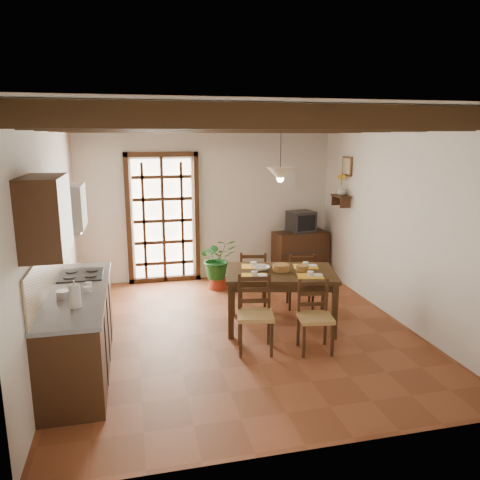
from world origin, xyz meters
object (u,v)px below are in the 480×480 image
object	(u,v)px
kitchen_counter	(79,328)
pendant_lamp	(280,173)
chair_near_left	(255,328)
chair_far_right	(300,290)
chair_near_right	(315,329)
potted_plant	(218,256)
crt_tv	(301,221)
dining_table	(281,278)
sideboard	(300,254)
chair_far_left	(253,289)

from	to	relation	value
kitchen_counter	pendant_lamp	xyz separation A→B (m)	(2.53, 0.72, 1.60)
chair_near_left	chair_far_right	size ratio (longest dim) A/B	1.06
chair_near_right	potted_plant	bearing A→B (deg)	113.37
kitchen_counter	chair_near_left	world-z (taller)	kitchen_counter
crt_tv	pendant_lamp	world-z (taller)	pendant_lamp
pendant_lamp	dining_table	bearing A→B (deg)	-90.00
dining_table	pendant_lamp	xyz separation A→B (m)	(0.00, 0.10, 1.40)
potted_plant	sideboard	bearing A→B (deg)	13.98
dining_table	pendant_lamp	distance (m)	1.40
chair_near_right	crt_tv	distance (m)	3.22
chair_near_left	dining_table	bearing A→B (deg)	61.02
potted_plant	pendant_lamp	world-z (taller)	pendant_lamp
kitchen_counter	chair_far_left	world-z (taller)	kitchen_counter
chair_far_left	chair_far_right	world-z (taller)	chair_far_left
sideboard	pendant_lamp	world-z (taller)	pendant_lamp
chair_near_right	chair_near_left	bearing A→B (deg)	174.63
pendant_lamp	kitchen_counter	bearing A→B (deg)	-164.00
crt_tv	chair_near_right	bearing A→B (deg)	-117.71
chair_far_left	kitchen_counter	bearing A→B (deg)	43.57
chair_far_left	crt_tv	size ratio (longest dim) A/B	1.78
chair_far_left	pendant_lamp	bearing A→B (deg)	116.57
chair_far_right	dining_table	bearing A→B (deg)	62.92
crt_tv	pendant_lamp	bearing A→B (deg)	-128.26
chair_far_right	pendant_lamp	bearing A→B (deg)	58.02
crt_tv	potted_plant	distance (m)	1.73
dining_table	chair_near_right	distance (m)	0.92
dining_table	chair_near_left	bearing A→B (deg)	-116.09
kitchen_counter	chair_far_right	bearing A→B (deg)	22.39
chair_far_right	crt_tv	distance (m)	1.83
chair_near_left	pendant_lamp	bearing A→B (deg)	65.10
chair_near_left	potted_plant	world-z (taller)	potted_plant
chair_near_right	sideboard	xyz separation A→B (m)	(0.92, 3.00, 0.15)
kitchen_counter	sideboard	xyz separation A→B (m)	(3.62, 2.83, -0.06)
chair_far_right	sideboard	world-z (taller)	chair_far_right
kitchen_counter	pendant_lamp	world-z (taller)	pendant_lamp
chair_far_left	sideboard	xyz separation A→B (m)	(1.27, 1.40, 0.14)
dining_table	chair_far_left	xyz separation A→B (m)	(-0.18, 0.80, -0.40)
kitchen_counter	dining_table	distance (m)	2.61
chair_far_right	pendant_lamp	distance (m)	1.96
crt_tv	dining_table	bearing A→B (deg)	-127.17
kitchen_counter	chair_near_left	bearing A→B (deg)	-0.18
chair_far_left	pendant_lamp	world-z (taller)	pendant_lamp
sideboard	pendant_lamp	bearing A→B (deg)	-125.06
chair_near_left	chair_far_left	bearing A→B (deg)	87.07
dining_table	chair_near_left	size ratio (longest dim) A/B	1.76
dining_table	sideboard	xyz separation A→B (m)	(1.10, 2.20, -0.26)
chair_near_left	chair_far_left	distance (m)	1.47
chair_near_left	chair_far_right	xyz separation A→B (m)	(1.04, 1.26, -0.02)
chair_far_left	pendant_lamp	distance (m)	1.94
chair_near_left	pendant_lamp	xyz separation A→B (m)	(0.52, 0.73, 1.79)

